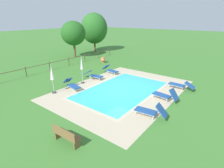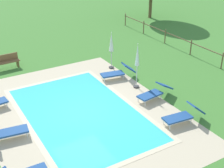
{
  "view_description": "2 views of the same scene",
  "coord_description": "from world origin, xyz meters",
  "px_view_note": "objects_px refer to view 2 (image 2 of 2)",
  "views": [
    {
      "loc": [
        -10.98,
        -7.41,
        5.55
      ],
      "look_at": [
        -0.68,
        0.5,
        0.6
      ],
      "focal_mm": 27.88,
      "sensor_mm": 36.0,
      "label": 1
    },
    {
      "loc": [
        11.7,
        -5.23,
        7.9
      ],
      "look_at": [
        -0.75,
        2.13,
        0.65
      ],
      "focal_mm": 51.14,
      "sensor_mm": 36.0,
      "label": 2
    }
  ],
  "objects_px": {
    "sun_lounger_south_near_corner": "(154,92)",
    "patio_umbrella_closed_row_mid_west": "(111,44)",
    "sun_lounger_north_near_steps": "(5,131)",
    "wooden_bench_lawn_side": "(7,61)",
    "patio_umbrella_closed_row_centre": "(137,59)",
    "sun_lounger_south_far": "(183,115)",
    "sun_lounger_north_far": "(117,72)"
  },
  "relations": [
    {
      "from": "sun_lounger_south_far",
      "to": "patio_umbrella_closed_row_mid_west",
      "type": "distance_m",
      "value": 6.9
    },
    {
      "from": "sun_lounger_north_near_steps",
      "to": "wooden_bench_lawn_side",
      "type": "bearing_deg",
      "value": 165.38
    },
    {
      "from": "sun_lounger_south_far",
      "to": "sun_lounger_north_near_steps",
      "type": "bearing_deg",
      "value": -111.01
    },
    {
      "from": "sun_lounger_south_near_corner",
      "to": "patio_umbrella_closed_row_mid_west",
      "type": "height_order",
      "value": "patio_umbrella_closed_row_mid_west"
    },
    {
      "from": "sun_lounger_north_near_steps",
      "to": "sun_lounger_south_near_corner",
      "type": "distance_m",
      "value": 7.32
    },
    {
      "from": "sun_lounger_south_near_corner",
      "to": "sun_lounger_south_far",
      "type": "distance_m",
      "value": 2.39
    },
    {
      "from": "sun_lounger_south_near_corner",
      "to": "wooden_bench_lawn_side",
      "type": "distance_m",
      "value": 9.35
    },
    {
      "from": "sun_lounger_north_near_steps",
      "to": "patio_umbrella_closed_row_centre",
      "type": "distance_m",
      "value": 7.45
    },
    {
      "from": "sun_lounger_north_far",
      "to": "sun_lounger_south_near_corner",
      "type": "relative_size",
      "value": 0.98
    },
    {
      "from": "sun_lounger_south_far",
      "to": "patio_umbrella_closed_row_mid_west",
      "type": "height_order",
      "value": "patio_umbrella_closed_row_mid_west"
    },
    {
      "from": "patio_umbrella_closed_row_mid_west",
      "to": "patio_umbrella_closed_row_centre",
      "type": "relative_size",
      "value": 0.91
    },
    {
      "from": "sun_lounger_north_near_steps",
      "to": "sun_lounger_north_far",
      "type": "relative_size",
      "value": 0.92
    },
    {
      "from": "patio_umbrella_closed_row_centre",
      "to": "sun_lounger_south_near_corner",
      "type": "bearing_deg",
      "value": 2.12
    },
    {
      "from": "wooden_bench_lawn_side",
      "to": "sun_lounger_south_far",
      "type": "bearing_deg",
      "value": 27.39
    },
    {
      "from": "patio_umbrella_closed_row_centre",
      "to": "sun_lounger_south_far",
      "type": "bearing_deg",
      "value": -2.64
    },
    {
      "from": "sun_lounger_north_near_steps",
      "to": "sun_lounger_south_far",
      "type": "distance_m",
      "value": 7.58
    },
    {
      "from": "patio_umbrella_closed_row_centre",
      "to": "wooden_bench_lawn_side",
      "type": "height_order",
      "value": "patio_umbrella_closed_row_centre"
    },
    {
      "from": "sun_lounger_north_far",
      "to": "sun_lounger_south_far",
      "type": "height_order",
      "value": "sun_lounger_south_far"
    },
    {
      "from": "sun_lounger_north_near_steps",
      "to": "sun_lounger_south_far",
      "type": "xyz_separation_m",
      "value": [
        2.72,
        7.08,
        -0.02
      ]
    },
    {
      "from": "patio_umbrella_closed_row_centre",
      "to": "wooden_bench_lawn_side",
      "type": "xyz_separation_m",
      "value": [
        -6.12,
        -5.36,
        -1.17
      ]
    },
    {
      "from": "sun_lounger_north_near_steps",
      "to": "wooden_bench_lawn_side",
      "type": "relative_size",
      "value": 1.25
    },
    {
      "from": "sun_lounger_north_far",
      "to": "wooden_bench_lawn_side",
      "type": "bearing_deg",
      "value": -132.55
    },
    {
      "from": "sun_lounger_south_near_corner",
      "to": "patio_umbrella_closed_row_mid_west",
      "type": "xyz_separation_m",
      "value": [
        -4.42,
        0.1,
        1.17
      ]
    },
    {
      "from": "sun_lounger_north_far",
      "to": "sun_lounger_south_far",
      "type": "distance_m",
      "value": 5.36
    },
    {
      "from": "patio_umbrella_closed_row_centre",
      "to": "wooden_bench_lawn_side",
      "type": "relative_size",
      "value": 1.65
    },
    {
      "from": "patio_umbrella_closed_row_mid_west",
      "to": "sun_lounger_south_far",
      "type": "bearing_deg",
      "value": -2.82
    },
    {
      "from": "sun_lounger_north_far",
      "to": "patio_umbrella_closed_row_centre",
      "type": "xyz_separation_m",
      "value": [
        1.49,
        0.31,
        1.27
      ]
    },
    {
      "from": "sun_lounger_south_near_corner",
      "to": "sun_lounger_south_far",
      "type": "xyz_separation_m",
      "value": [
        2.37,
        -0.23,
        0.02
      ]
    },
    {
      "from": "sun_lounger_north_far",
      "to": "sun_lounger_south_far",
      "type": "xyz_separation_m",
      "value": [
        5.36,
        0.13,
        0.0
      ]
    },
    {
      "from": "patio_umbrella_closed_row_mid_west",
      "to": "sun_lounger_north_near_steps",
      "type": "bearing_deg",
      "value": -61.17
    },
    {
      "from": "sun_lounger_south_near_corner",
      "to": "patio_umbrella_closed_row_centre",
      "type": "bearing_deg",
      "value": -177.88
    },
    {
      "from": "sun_lounger_south_near_corner",
      "to": "wooden_bench_lawn_side",
      "type": "height_order",
      "value": "wooden_bench_lawn_side"
    }
  ]
}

